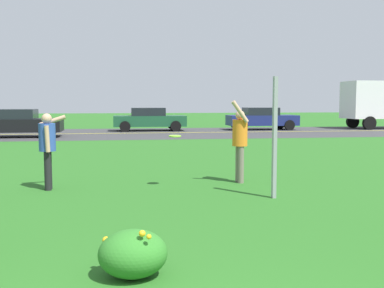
{
  "coord_description": "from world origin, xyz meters",
  "views": [
    {
      "loc": [
        -0.25,
        -2.04,
        1.83
      ],
      "look_at": [
        1.07,
        6.65,
        1.02
      ],
      "focal_mm": 43.03,
      "sensor_mm": 36.0,
      "label": 1
    }
  ],
  "objects_px": {
    "person_catcher_orange_shirt": "(240,139)",
    "car_navy_rightmost": "(262,118)",
    "person_thrower_blue_shirt": "(48,144)",
    "frisbee_lime": "(175,136)",
    "car_dark_green_center_right": "(149,119)",
    "sign_post_by_roadside": "(275,138)",
    "car_black_center_left": "(16,123)"
  },
  "relations": [
    {
      "from": "car_navy_rightmost",
      "to": "frisbee_lime",
      "type": "bearing_deg",
      "value": -112.3
    },
    {
      "from": "car_black_center_left",
      "to": "person_catcher_orange_shirt",
      "type": "bearing_deg",
      "value": -61.42
    },
    {
      "from": "sign_post_by_roadside",
      "to": "frisbee_lime",
      "type": "height_order",
      "value": "sign_post_by_roadside"
    },
    {
      "from": "car_black_center_left",
      "to": "car_dark_green_center_right",
      "type": "xyz_separation_m",
      "value": [
        7.09,
        4.32,
        0.0
      ]
    },
    {
      "from": "car_black_center_left",
      "to": "car_dark_green_center_right",
      "type": "bearing_deg",
      "value": 31.34
    },
    {
      "from": "person_thrower_blue_shirt",
      "to": "car_dark_green_center_right",
      "type": "xyz_separation_m",
      "value": [
        3.24,
        19.24,
        -0.21
      ]
    },
    {
      "from": "sign_post_by_roadside",
      "to": "person_catcher_orange_shirt",
      "type": "xyz_separation_m",
      "value": [
        -0.22,
        1.75,
        -0.17
      ]
    },
    {
      "from": "sign_post_by_roadside",
      "to": "car_black_center_left",
      "type": "relative_size",
      "value": 0.51
    },
    {
      "from": "person_catcher_orange_shirt",
      "to": "car_navy_rightmost",
      "type": "bearing_deg",
      "value": 71.31
    },
    {
      "from": "sign_post_by_roadside",
      "to": "frisbee_lime",
      "type": "relative_size",
      "value": 8.59
    },
    {
      "from": "sign_post_by_roadside",
      "to": "person_thrower_blue_shirt",
      "type": "height_order",
      "value": "sign_post_by_roadside"
    },
    {
      "from": "person_thrower_blue_shirt",
      "to": "car_black_center_left",
      "type": "bearing_deg",
      "value": 104.45
    },
    {
      "from": "car_black_center_left",
      "to": "car_navy_rightmost",
      "type": "height_order",
      "value": "same"
    },
    {
      "from": "frisbee_lime",
      "to": "car_black_center_left",
      "type": "relative_size",
      "value": 0.06
    },
    {
      "from": "person_catcher_orange_shirt",
      "to": "car_dark_green_center_right",
      "type": "relative_size",
      "value": 0.41
    },
    {
      "from": "car_dark_green_center_right",
      "to": "car_black_center_left",
      "type": "bearing_deg",
      "value": -148.66
    },
    {
      "from": "person_thrower_blue_shirt",
      "to": "car_dark_green_center_right",
      "type": "bearing_deg",
      "value": 80.44
    },
    {
      "from": "person_catcher_orange_shirt",
      "to": "frisbee_lime",
      "type": "height_order",
      "value": "person_catcher_orange_shirt"
    },
    {
      "from": "frisbee_lime",
      "to": "car_dark_green_center_right",
      "type": "height_order",
      "value": "car_dark_green_center_right"
    },
    {
      "from": "person_catcher_orange_shirt",
      "to": "frisbee_lime",
      "type": "distance_m",
      "value": 1.56
    },
    {
      "from": "car_dark_green_center_right",
      "to": "person_catcher_orange_shirt",
      "type": "bearing_deg",
      "value": -87.24
    },
    {
      "from": "car_navy_rightmost",
      "to": "car_dark_green_center_right",
      "type": "bearing_deg",
      "value": 180.0
    },
    {
      "from": "person_catcher_orange_shirt",
      "to": "car_navy_rightmost",
      "type": "height_order",
      "value": "person_catcher_orange_shirt"
    },
    {
      "from": "person_catcher_orange_shirt",
      "to": "car_black_center_left",
      "type": "relative_size",
      "value": 0.41
    },
    {
      "from": "sign_post_by_roadside",
      "to": "car_navy_rightmost",
      "type": "height_order",
      "value": "sign_post_by_roadside"
    },
    {
      "from": "frisbee_lime",
      "to": "person_thrower_blue_shirt",
      "type": "bearing_deg",
      "value": 176.99
    },
    {
      "from": "car_navy_rightmost",
      "to": "car_black_center_left",
      "type": "bearing_deg",
      "value": -163.35
    },
    {
      "from": "person_thrower_blue_shirt",
      "to": "person_catcher_orange_shirt",
      "type": "xyz_separation_m",
      "value": [
        4.16,
        0.23,
        0.03
      ]
    },
    {
      "from": "person_thrower_blue_shirt",
      "to": "frisbee_lime",
      "type": "relative_size",
      "value": 5.93
    },
    {
      "from": "car_dark_green_center_right",
      "to": "car_navy_rightmost",
      "type": "relative_size",
      "value": 1.0
    },
    {
      "from": "person_catcher_orange_shirt",
      "to": "car_black_center_left",
      "type": "xyz_separation_m",
      "value": [
        -8.0,
        14.69,
        -0.24
      ]
    },
    {
      "from": "person_thrower_blue_shirt",
      "to": "frisbee_lime",
      "type": "xyz_separation_m",
      "value": [
        2.64,
        -0.14,
        0.15
      ]
    }
  ]
}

